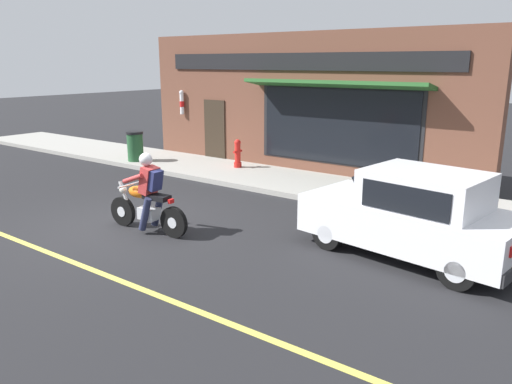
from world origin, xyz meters
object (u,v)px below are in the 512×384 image
motorcycle_with_rider (147,199)px  fire_hydrant (238,154)px  car_hatchback (413,215)px  trash_bin (135,146)px

motorcycle_with_rider → fire_hydrant: 5.93m
fire_hydrant → motorcycle_with_rider: bearing=-159.2°
car_hatchback → fire_hydrant: car_hatchback is taller
car_hatchback → fire_hydrant: size_ratio=4.50×
car_hatchback → trash_bin: size_ratio=4.04×
trash_bin → motorcycle_with_rider: bearing=-128.3°
car_hatchback → fire_hydrant: bearing=61.6°
car_hatchback → trash_bin: 10.56m
fire_hydrant → trash_bin: (-1.20, 3.40, 0.06)m
motorcycle_with_rider → car_hatchback: 5.09m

